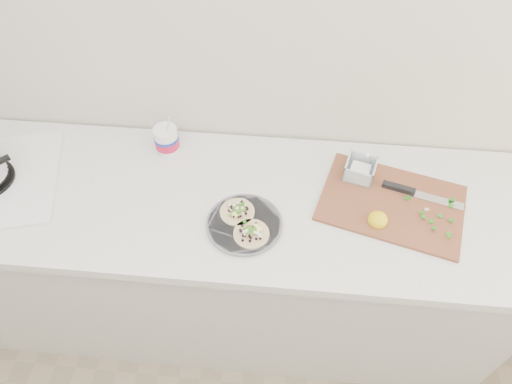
{
  "coord_description": "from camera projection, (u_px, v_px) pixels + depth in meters",
  "views": [
    {
      "loc": [
        0.32,
        0.41,
        2.14
      ],
      "look_at": [
        0.23,
        1.4,
        0.96
      ],
      "focal_mm": 32.0,
      "sensor_mm": 36.0,
      "label": 1
    }
  ],
  "objects": [
    {
      "name": "taco_plate",
      "position": [
        244.0,
        223.0,
        1.51
      ],
      "size": [
        0.26,
        0.26,
        0.04
      ],
      "rotation": [
        0.0,
        0.0,
        0.32
      ],
      "color": "#5B5B62",
      "rests_on": "counter"
    },
    {
      "name": "counter",
      "position": [
        205.0,
        259.0,
        1.96
      ],
      "size": [
        2.44,
        0.66,
        0.9
      ],
      "color": "beige",
      "rests_on": "ground"
    },
    {
      "name": "cutboard",
      "position": [
        390.0,
        197.0,
        1.58
      ],
      "size": [
        0.55,
        0.45,
        0.07
      ],
      "rotation": [
        0.0,
        0.0,
        -0.27
      ],
      "color": "brown",
      "rests_on": "counter"
    },
    {
      "name": "tub",
      "position": [
        167.0,
        138.0,
        1.71
      ],
      "size": [
        0.09,
        0.09,
        0.21
      ],
      "rotation": [
        0.0,
        0.0,
        0.43
      ],
      "color": "white",
      "rests_on": "counter"
    }
  ]
}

